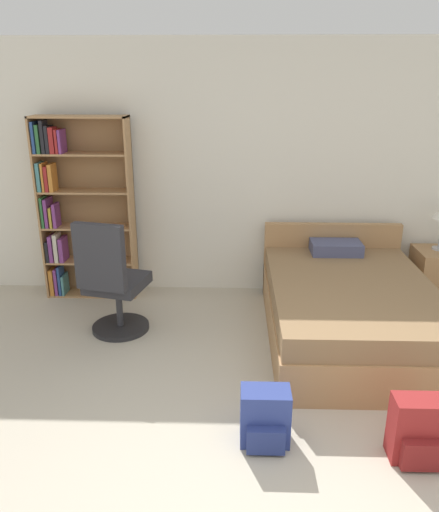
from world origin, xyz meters
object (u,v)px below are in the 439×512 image
object	(u,v)px
nightstand	(434,276)
backpack_red	(418,431)
backpack_blue	(265,418)
bookshelf	(76,207)
bed	(348,308)
office_chair	(112,284)

from	to	relation	value
nightstand	backpack_red	bearing A→B (deg)	-112.21
backpack_blue	bookshelf	bearing A→B (deg)	128.49
bookshelf	bed	distance (m)	2.88
office_chair	backpack_red	xyz separation A→B (m)	(2.20, -1.52, -0.30)
nightstand	backpack_red	xyz separation A→B (m)	(-0.95, -2.33, -0.08)
bookshelf	bed	xyz separation A→B (m)	(2.66, -0.88, -0.68)
bookshelf	office_chair	size ratio (longest dim) A/B	1.71
office_chair	backpack_blue	distance (m)	1.92
office_chair	backpack_red	world-z (taller)	office_chair
bookshelf	bed	size ratio (longest dim) A/B	0.91
nightstand	backpack_blue	size ratio (longest dim) A/B	1.50
bed	backpack_blue	bearing A→B (deg)	-119.78
bookshelf	nightstand	world-z (taller)	bookshelf
backpack_blue	bed	bearing A→B (deg)	60.22
office_chair	bed	bearing A→B (deg)	0.96
bookshelf	backpack_red	distance (m)	3.75
bookshelf	office_chair	xyz separation A→B (m)	(0.55, -0.91, -0.46)
bookshelf	office_chair	distance (m)	1.16
office_chair	backpack_blue	size ratio (longest dim) A/B	2.92
backpack_red	backpack_blue	world-z (taller)	backpack_red
bookshelf	nightstand	bearing A→B (deg)	-1.55
bed	bookshelf	bearing A→B (deg)	161.73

